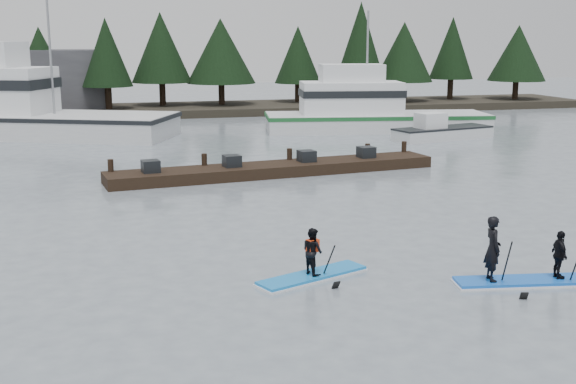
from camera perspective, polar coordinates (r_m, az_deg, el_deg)
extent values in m
plane|color=slate|center=(17.79, 4.99, -7.41)|extent=(160.00, 160.00, 0.00)
cube|color=#2D281E|center=(58.31, -9.14, 6.42)|extent=(70.00, 8.00, 0.60)
cube|color=silver|center=(47.51, -20.55, 4.33)|extent=(19.63, 12.69, 2.55)
cube|color=silver|center=(47.46, 7.00, 4.97)|extent=(14.70, 6.36, 2.03)
cube|color=white|center=(46.92, 5.01, 7.43)|extent=(6.80, 3.94, 2.03)
cylinder|color=gray|center=(46.98, 6.28, 10.12)|extent=(0.14, 0.14, 6.47)
cube|color=silver|center=(43.90, 12.11, 4.56)|extent=(6.40, 3.14, 0.72)
cube|color=black|center=(31.79, -1.00, 1.81)|extent=(14.93, 3.82, 0.49)
sphere|color=#EB430B|center=(47.16, 11.05, 4.67)|extent=(0.52, 0.52, 0.52)
cube|color=blue|center=(18.28, 1.93, -6.64)|extent=(3.07, 1.80, 0.11)
imported|color=black|center=(18.08, 1.95, -4.69)|extent=(0.63, 0.70, 1.19)
cube|color=#FD3F15|center=(18.04, 1.95, -4.25)|extent=(0.35, 0.30, 0.32)
cylinder|color=black|center=(18.20, 2.99, -6.11)|extent=(0.24, 0.85, 1.47)
cube|color=blue|center=(18.77, 18.02, -6.73)|extent=(3.38, 1.31, 0.12)
imported|color=black|center=(18.22, 15.87, -4.31)|extent=(0.48, 0.64, 1.61)
cylinder|color=black|center=(18.25, 16.78, -5.81)|extent=(0.32, 0.92, 1.62)
imported|color=black|center=(18.95, 20.66, -4.65)|extent=(0.41, 0.74, 1.20)
cylinder|color=black|center=(19.00, 21.52, -6.14)|extent=(0.30, 0.84, 1.47)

